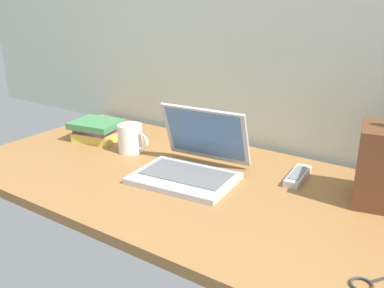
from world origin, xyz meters
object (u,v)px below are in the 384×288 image
laptop (192,162)px  coffee_mug (131,138)px  book_stack (97,130)px  remote_control_near (298,176)px

laptop → coffee_mug: (-0.30, 0.05, 0.01)m
laptop → book_stack: 0.51m
laptop → coffee_mug: size_ratio=2.57×
laptop → remote_control_near: bearing=29.2°
laptop → remote_control_near: size_ratio=2.04×
remote_control_near → book_stack: size_ratio=0.81×
laptop → remote_control_near: laptop is taller
coffee_mug → book_stack: (-0.20, 0.02, -0.01)m
coffee_mug → book_stack: 0.20m
remote_control_near → coffee_mug: bearing=-169.2°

